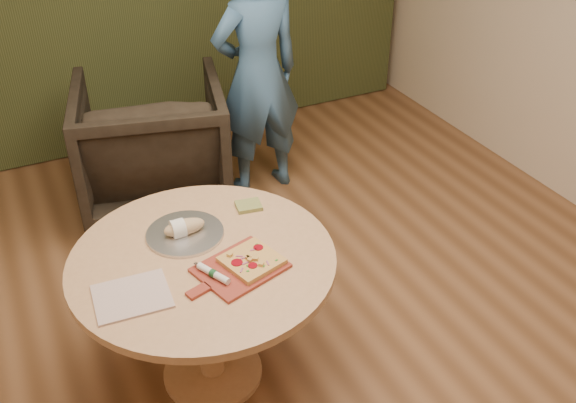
% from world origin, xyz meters
% --- Properties ---
extents(room_shell, '(5.04, 6.04, 2.84)m').
position_xyz_m(room_shell, '(0.00, 0.00, 1.40)').
color(room_shell, brown).
rests_on(room_shell, ground).
extents(pedestal_table, '(1.18, 1.18, 0.75)m').
position_xyz_m(pedestal_table, '(-0.32, 0.27, 0.61)').
color(pedestal_table, tan).
rests_on(pedestal_table, ground).
extents(pizza_paddle, '(0.47, 0.37, 0.01)m').
position_xyz_m(pizza_paddle, '(-0.22, 0.11, 0.76)').
color(pizza_paddle, maroon).
rests_on(pizza_paddle, pedestal_table).
extents(flatbread_pizza, '(0.27, 0.27, 0.04)m').
position_xyz_m(flatbread_pizza, '(-0.15, 0.11, 0.78)').
color(flatbread_pizza, '#DBA855').
rests_on(flatbread_pizza, pizza_paddle).
extents(cutlery_roll, '(0.10, 0.19, 0.03)m').
position_xyz_m(cutlery_roll, '(-0.33, 0.10, 0.78)').
color(cutlery_roll, silver).
rests_on(cutlery_roll, pizza_paddle).
extents(newspaper, '(0.32, 0.27, 0.01)m').
position_xyz_m(newspaper, '(-0.67, 0.14, 0.76)').
color(newspaper, white).
rests_on(newspaper, pedestal_table).
extents(serving_tray, '(0.36, 0.36, 0.02)m').
position_xyz_m(serving_tray, '(-0.34, 0.45, 0.76)').
color(serving_tray, silver).
rests_on(serving_tray, pedestal_table).
extents(bread_roll, '(0.19, 0.09, 0.09)m').
position_xyz_m(bread_roll, '(-0.35, 0.45, 0.79)').
color(bread_roll, tan).
rests_on(bread_roll, serving_tray).
extents(green_packet, '(0.13, 0.12, 0.02)m').
position_xyz_m(green_packet, '(0.01, 0.53, 0.76)').
color(green_packet, olive).
rests_on(green_packet, pedestal_table).
extents(armchair, '(1.14, 1.09, 0.98)m').
position_xyz_m(armchair, '(-0.10, 1.92, 0.49)').
color(armchair, black).
rests_on(armchair, ground).
extents(person_standing, '(0.65, 0.44, 1.72)m').
position_xyz_m(person_standing, '(0.62, 1.80, 0.86)').
color(person_standing, '#3B638D').
rests_on(person_standing, ground).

